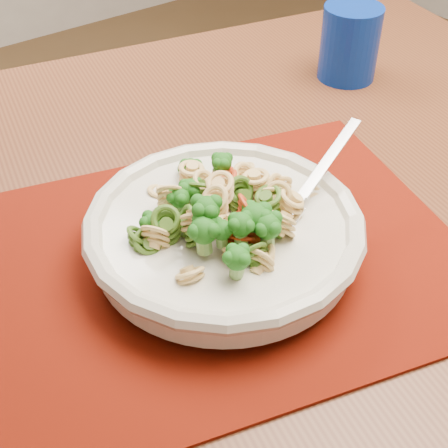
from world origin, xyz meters
TOP-DOWN VIEW (x-y plane):
  - dining_table at (-0.37, -0.19)m, footprint 1.51×1.14m
  - placemat at (-0.32, -0.28)m, footprint 0.57×0.49m
  - pasta_bowl at (-0.32, -0.28)m, footprint 0.28×0.28m
  - pasta_broccoli_heap at (-0.32, -0.28)m, footprint 0.23×0.23m
  - fork at (-0.26, -0.31)m, footprint 0.18×0.07m
  - tumbler at (0.07, -0.08)m, footprint 0.08×0.08m

SIDE VIEW (x-z plane):
  - dining_table at x=-0.37m, z-range 0.27..1.01m
  - placemat at x=-0.32m, z-range 0.74..0.74m
  - pasta_bowl at x=-0.32m, z-range 0.75..0.80m
  - fork at x=-0.26m, z-range 0.75..0.83m
  - pasta_broccoli_heap at x=-0.32m, z-range 0.76..0.82m
  - tumbler at x=0.07m, z-range 0.74..0.85m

